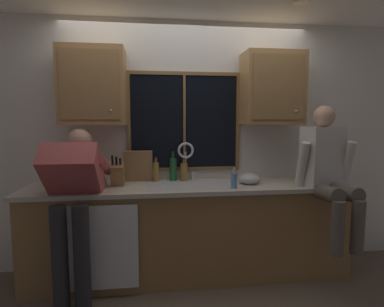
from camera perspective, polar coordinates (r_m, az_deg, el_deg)
name	(u,v)px	position (r m, az deg, el deg)	size (l,w,h in m)	color
back_wall	(186,145)	(3.32, -1.07, 1.52)	(5.46, 0.12, 2.55)	silver
ceiling_downlight_right	(301,2)	(3.09, 19.41, 24.73)	(0.14, 0.14, 0.01)	#FFEAB2
window_glass	(184,122)	(3.24, -1.42, 5.83)	(1.10, 0.02, 0.95)	black
window_frame_top	(184,73)	(3.26, -1.43, 14.51)	(1.17, 0.02, 0.04)	brown
window_frame_bottom	(185,169)	(3.27, -1.38, -2.84)	(1.17, 0.02, 0.04)	brown
window_frame_left	(129,122)	(3.22, -11.55, 5.70)	(0.04, 0.02, 0.95)	brown
window_frame_right	(238,122)	(3.33, 8.40, 5.77)	(0.04, 0.02, 0.95)	brown
window_mullion_center	(184,122)	(3.23, -1.40, 5.83)	(0.02, 0.02, 0.95)	brown
lower_cabinet_run	(190,232)	(3.16, -0.33, -14.29)	(3.06, 0.58, 0.88)	olive
countertop	(190,187)	(3.01, -0.29, -6.19)	(3.12, 0.62, 0.04)	beige
dishwasher_front	(103,248)	(2.87, -16.08, -16.33)	(0.60, 0.02, 0.74)	white
upper_cabinet_left	(93,86)	(3.12, -17.73, 11.68)	(0.60, 0.36, 0.72)	#A87A47
upper_cabinet_right	(272,89)	(3.30, 14.53, 11.46)	(0.60, 0.36, 0.72)	#A87A47
sink	(188,195)	(3.03, -0.82, -7.60)	(0.80, 0.46, 0.21)	#B7B7BC
faucet	(186,157)	(3.15, -1.06, -0.60)	(0.18, 0.09, 0.40)	silver
person_standing	(74,194)	(2.80, -20.84, -6.90)	(0.53, 0.72, 1.47)	#262628
person_sitting_on_counter	(328,168)	(3.14, 23.68, -2.43)	(0.54, 0.65, 1.26)	#595147
knife_block	(117,175)	(3.02, -13.55, -3.83)	(0.12, 0.18, 0.32)	olive
cutting_board	(138,166)	(3.18, -9.87, -2.32)	(0.29, 0.02, 0.33)	#997047
mixing_bowl	(249,179)	(3.11, 10.48, -4.59)	(0.22, 0.22, 0.11)	#B7B7BC
soap_dispenser	(234,180)	(2.88, 7.70, -4.89)	(0.06, 0.07, 0.19)	#668CCC
bottle_green_glass	(156,171)	(3.18, -6.64, -3.26)	(0.06, 0.06, 0.25)	olive
bottle_tall_clear	(184,171)	(3.19, -1.48, -3.32)	(0.07, 0.07, 0.24)	olive
bottle_amber_small	(173,168)	(3.21, -3.49, -2.76)	(0.07, 0.07, 0.31)	#1E592D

